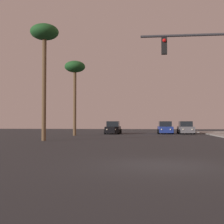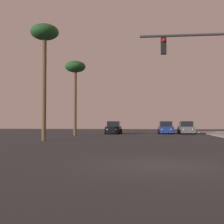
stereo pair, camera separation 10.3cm
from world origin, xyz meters
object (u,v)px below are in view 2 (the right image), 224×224
car_blue (166,128)px  car_grey (186,128)px  palm_tree_near (45,39)px  palm_tree_mid (75,71)px  car_black (114,128)px

car_blue → car_grey: same height
car_blue → palm_tree_near: palm_tree_near is taller
palm_tree_near → palm_tree_mid: size_ratio=1.14×
palm_tree_near → car_blue: bearing=57.0°
car_blue → palm_tree_near: 21.74m
car_blue → car_grey: bearing=175.8°
car_black → palm_tree_near: (-4.13, -16.03, 7.83)m
car_black → car_grey: size_ratio=1.00×
palm_tree_near → palm_tree_mid: palm_tree_near is taller
car_blue → car_grey: size_ratio=1.00×
car_black → palm_tree_near: 18.31m
palm_tree_mid → car_grey: bearing=27.0°
car_blue → palm_tree_mid: palm_tree_mid is taller
palm_tree_near → car_black: bearing=75.6°
car_blue → palm_tree_near: size_ratio=0.44×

